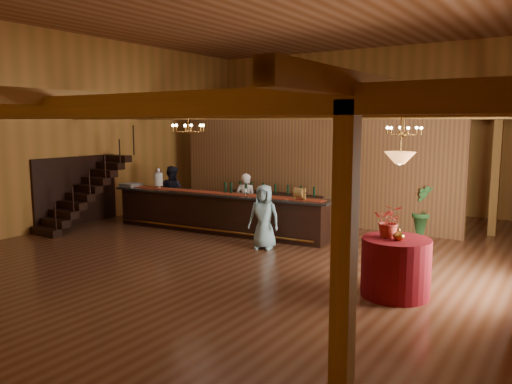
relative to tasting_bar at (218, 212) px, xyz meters
The scene contains 27 objects.
floor 2.08m from the tasting_bar, 23.26° to the right, with size 14.00×14.00×0.00m, color brown.
ceiling 5.34m from the tasting_bar, 23.26° to the right, with size 14.00×14.00×0.00m, color #945F40.
wall_back 6.84m from the tasting_bar, 73.46° to the left, with size 12.00×0.10×5.50m, color #AF7030.
wall_left 4.77m from the tasting_bar, 169.21° to the right, with size 0.10×14.00×5.50m, color #AF7030.
beam_grid 3.27m from the tasting_bar, ahead, with size 11.90×13.90×0.39m.
support_posts 2.48m from the tasting_bar, 35.03° to the right, with size 9.20×10.20×3.20m.
partition_wall 3.18m from the tasting_bar, 63.61° to the left, with size 9.00×0.18×3.10m, color brown.
staircase 3.94m from the tasting_bar, 156.98° to the right, with size 1.00×2.80×2.00m.
backroom_boxes 4.96m from the tasting_bar, 71.77° to the left, with size 4.10×0.60×1.10m.
tasting_bar is the anchor object (origin of this frame).
beverage_dispenser 2.21m from the tasting_bar, behind, with size 0.26×0.26×0.60m.
glass_rack_tray 3.05m from the tasting_bar, behind, with size 0.50×0.50×0.10m, color gray.
raffle_drum 2.52m from the tasting_bar, ahead, with size 0.34×0.24×0.30m.
bar_bottle_0 0.72m from the tasting_bar, 39.86° to the left, with size 0.07×0.07×0.30m, color black.
bar_bottle_1 0.78m from the tasting_bar, 24.31° to the left, with size 0.07×0.07×0.30m, color black.
bar_bottle_2 1.08m from the tasting_bar, 13.84° to the left, with size 0.07×0.07×0.30m, color black.
backbar_shelf 2.35m from the tasting_bar, 78.87° to the left, with size 3.02×0.47×0.85m, color black.
round_table 6.09m from the tasting_bar, 22.35° to the right, with size 1.18×1.18×1.02m, color maroon.
chandelier_left 2.71m from the tasting_bar, 80.86° to the right, with size 0.80×0.80×0.50m.
chandelier_right 5.34m from the tasting_bar, ahead, with size 0.80×0.80×0.55m.
pendant_lamp 6.37m from the tasting_bar, 22.35° to the right, with size 0.52×0.52×0.90m.
bartender 0.90m from the tasting_bar, 60.73° to the left, with size 0.58×0.38×1.58m, color white.
staff_second 2.34m from the tasting_bar, 163.90° to the left, with size 0.81×0.63×1.67m, color black.
guest 2.16m from the tasting_bar, 21.87° to the right, with size 0.75×0.49×1.54m, color #86B3C0.
floor_plant 5.57m from the tasting_bar, 30.06° to the left, with size 0.74×0.60×1.35m, color #327232.
table_flowers 6.00m from the tasting_bar, 22.71° to the right, with size 0.52×0.45×0.58m, color #AB3127.
table_vase 6.23m from the tasting_bar, 23.15° to the right, with size 0.16×0.16×0.32m, color #A76F2D.
Camera 1 is at (6.31, -9.83, 3.00)m, focal length 35.00 mm.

